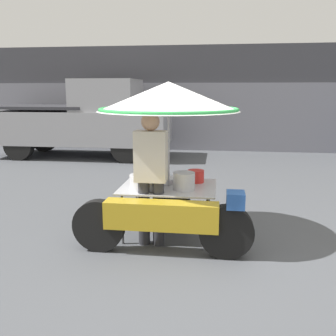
{
  "coord_description": "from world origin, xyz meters",
  "views": [
    {
      "loc": [
        0.3,
        -4.1,
        1.89
      ],
      "look_at": [
        -0.33,
        0.53,
        0.91
      ],
      "focal_mm": 40.0,
      "sensor_mm": 36.0,
      "label": 1
    }
  ],
  "objects": [
    {
      "name": "ground_plane",
      "position": [
        0.0,
        0.0,
        0.0
      ],
      "size": [
        36.0,
        36.0,
        0.0
      ],
      "primitive_type": "plane",
      "color": "#4C4F54"
    },
    {
      "name": "vendor_person",
      "position": [
        -0.49,
        0.22,
        0.92
      ],
      "size": [
        0.38,
        0.22,
        1.64
      ],
      "color": "#2D2D33",
      "rests_on": "ground"
    },
    {
      "name": "shopfront_building",
      "position": [
        0.0,
        8.74,
        1.61
      ],
      "size": [
        28.0,
        2.06,
        3.23
      ],
      "color": "#38383D",
      "rests_on": "ground"
    },
    {
      "name": "pickup_truck",
      "position": [
        -3.46,
        6.13,
        1.03
      ],
      "size": [
        5.01,
        1.78,
        2.17
      ],
      "color": "black",
      "rests_on": "ground"
    },
    {
      "name": "vendor_motorcycle_cart",
      "position": [
        -0.32,
        0.5,
        1.51
      ],
      "size": [
        2.12,
        1.78,
        1.99
      ],
      "color": "black",
      "rests_on": "ground"
    }
  ]
}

